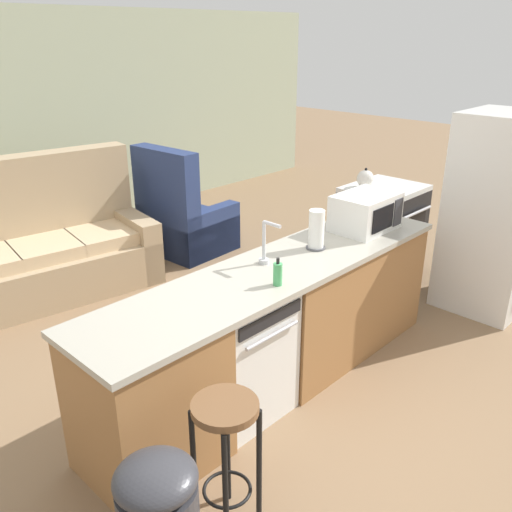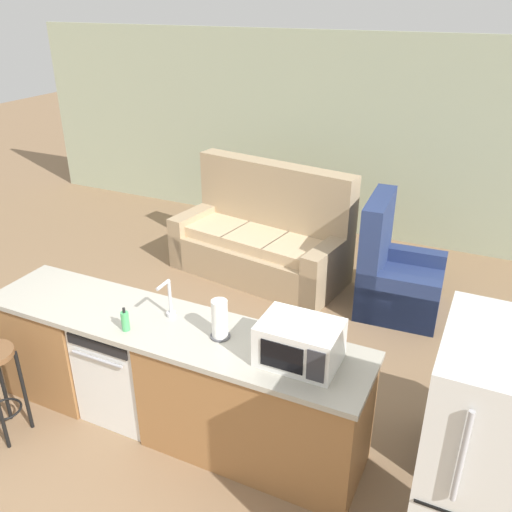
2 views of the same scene
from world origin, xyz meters
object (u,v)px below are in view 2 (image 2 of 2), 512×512
stove_range (495,417)px  armchair (392,278)px  dishwasher (128,364)px  microwave (300,343)px  paper_towel_roll (220,320)px  soap_bottle (125,321)px  refrigerator (496,500)px  couch (264,240)px  kettle (485,334)px

stove_range → armchair: size_ratio=0.75×
dishwasher → microwave: bearing=-0.1°
paper_towel_roll → armchair: 2.59m
microwave → paper_towel_roll: bearing=177.6°
stove_range → microwave: size_ratio=1.80×
soap_bottle → refrigerator: bearing=-8.7°
couch → armchair: 1.56m
microwave → soap_bottle: bearing=-171.6°
microwave → stove_range: bearing=24.5°
paper_towel_roll → soap_bottle: size_ratio=1.60×
stove_range → paper_towel_roll: bearing=-163.6°
dishwasher → refrigerator: size_ratio=0.49×
refrigerator → couch: refrigerator is taller
dishwasher → stove_range: size_ratio=0.93×
stove_range → couch: size_ratio=0.43×
paper_towel_roll → couch: size_ratio=0.13×
refrigerator → armchair: 3.21m
soap_bottle → kettle: 2.41m
refrigerator → soap_bottle: size_ratio=9.78×
soap_bottle → couch: 2.87m
refrigerator → couch: 4.15m
armchair → kettle: bearing=-62.0°
armchair → soap_bottle: bearing=-117.0°
paper_towel_roll → armchair: (0.69, 2.40, -0.69)m
dishwasher → soap_bottle: (0.18, -0.18, 0.55)m
stove_range → microwave: bearing=-155.5°
stove_range → couch: bearing=141.9°
dishwasher → armchair: (1.51, 2.42, -0.07)m
microwave → armchair: 2.52m
paper_towel_roll → stove_range: bearing=16.4°
couch → dishwasher: bearing=-89.2°
refrigerator → microwave: size_ratio=3.44×
refrigerator → kettle: (-0.17, 1.23, 0.13)m
couch → kettle: bearing=-38.1°
dishwasher → couch: 2.62m
refrigerator → kettle: bearing=97.7°
microwave → couch: couch is taller
dishwasher → couch: bearing=90.8°
paper_towel_roll → refrigerator: bearing=-17.8°
kettle → armchair: bearing=118.0°
paper_towel_roll → dishwasher: bearing=-178.4°
kettle → soap_bottle: bearing=-159.1°
soap_bottle → armchair: 2.98m
soap_bottle → dishwasher: bearing=135.5°
dishwasher → refrigerator: bearing=-11.9°
stove_range → soap_bottle: 2.58m
stove_range → microwave: 1.45m
dishwasher → refrigerator: refrigerator is taller
stove_range → refrigerator: refrigerator is taller
stove_range → armchair: (-1.09, 1.87, -0.10)m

